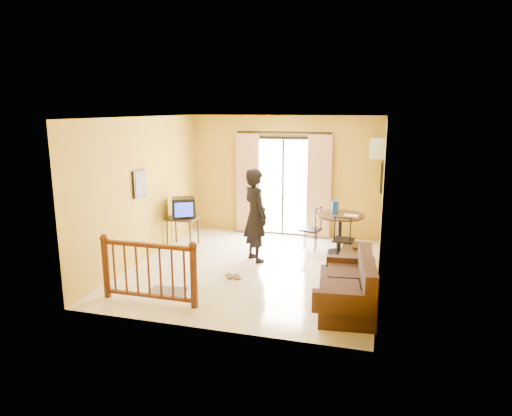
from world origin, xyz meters
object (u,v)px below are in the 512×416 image
(standing_person, at_px, (255,215))
(dining_table, at_px, (340,222))
(coffee_table, at_px, (356,256))
(sofa, at_px, (349,289))
(television, at_px, (183,208))

(standing_person, bearing_deg, dining_table, -103.54)
(coffee_table, xyz_separation_m, sofa, (0.00, -1.64, 0.01))
(dining_table, relative_size, standing_person, 0.54)
(television, xyz_separation_m, standing_person, (1.75, -0.49, 0.06))
(sofa, bearing_deg, coffee_table, 83.52)
(television, bearing_deg, coffee_table, -37.62)
(coffee_table, distance_m, standing_person, 2.06)
(dining_table, bearing_deg, television, -172.56)
(television, bearing_deg, sofa, -59.37)
(standing_person, bearing_deg, sofa, -176.19)
(television, relative_size, coffee_table, 0.63)
(sofa, relative_size, standing_person, 0.97)
(coffee_table, bearing_deg, sofa, -89.90)
(television, height_order, dining_table, television)
(dining_table, xyz_separation_m, standing_person, (-1.55, -0.92, 0.26))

